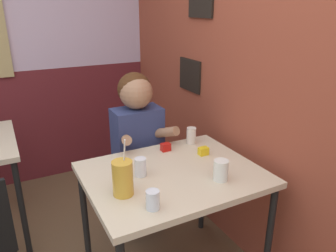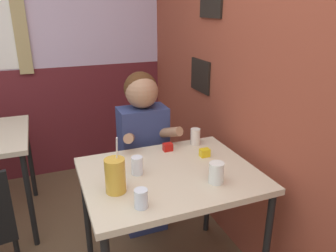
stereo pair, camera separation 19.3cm
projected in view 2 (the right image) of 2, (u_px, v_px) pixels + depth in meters
brick_wall_right at (211, 49)px, 2.45m from camera, size 0.08×4.22×2.70m
back_wall at (30, 40)px, 3.00m from camera, size 5.43×0.09×2.70m
main_table at (170, 184)px, 1.88m from camera, size 0.97×0.78×0.77m
person_seated at (143, 149)px, 2.38m from camera, size 0.42×0.42×1.24m
cocktail_pitcher at (115, 176)px, 1.63m from camera, size 0.10×0.10×0.30m
glass_near_pitcher at (137, 166)px, 1.82m from camera, size 0.06×0.06×0.10m
glass_center at (216, 173)px, 1.73m from camera, size 0.08×0.08×0.11m
glass_far_side at (195, 137)px, 2.21m from camera, size 0.07×0.07×0.11m
glass_by_brick at (141, 199)px, 1.52m from camera, size 0.06×0.06×0.09m
condiment_ketchup at (168, 147)px, 2.12m from camera, size 0.06×0.04×0.05m
condiment_mustard at (205, 153)px, 2.04m from camera, size 0.06×0.04×0.05m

